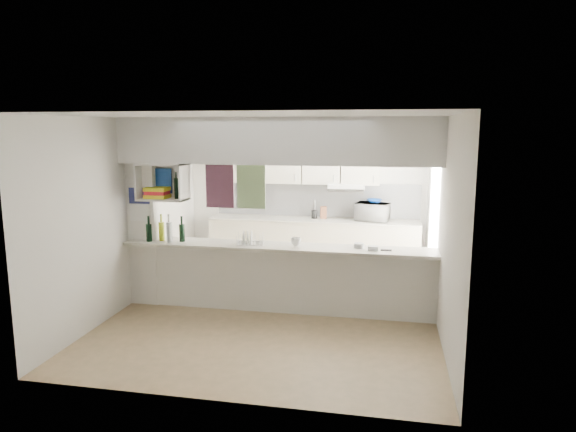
% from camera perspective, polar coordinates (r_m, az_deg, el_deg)
% --- Properties ---
extents(floor, '(4.80, 4.80, 0.00)m').
position_cam_1_polar(floor, '(7.12, -1.26, -10.49)').
color(floor, '#8C7751').
rests_on(floor, ground).
extents(ceiling, '(4.80, 4.80, 0.00)m').
position_cam_1_polar(ceiling, '(6.69, -1.35, 10.92)').
color(ceiling, white).
rests_on(ceiling, wall_back).
extents(wall_back, '(4.20, 0.00, 4.20)m').
position_cam_1_polar(wall_back, '(9.12, 1.92, 2.38)').
color(wall_back, silver).
rests_on(wall_back, floor).
extents(wall_left, '(0.00, 4.80, 4.80)m').
position_cam_1_polar(wall_left, '(7.51, -17.15, 0.40)').
color(wall_left, silver).
rests_on(wall_left, floor).
extents(wall_right, '(0.00, 4.80, 4.80)m').
position_cam_1_polar(wall_right, '(6.67, 16.63, -0.71)').
color(wall_right, silver).
rests_on(wall_right, floor).
extents(servery_partition, '(4.20, 0.50, 2.60)m').
position_cam_1_polar(servery_partition, '(6.77, -2.75, 2.92)').
color(servery_partition, silver).
rests_on(servery_partition, floor).
extents(cubby_shelf, '(0.65, 0.35, 0.50)m').
position_cam_1_polar(cubby_shelf, '(7.17, -13.78, 3.44)').
color(cubby_shelf, white).
rests_on(cubby_shelf, bulkhead).
extents(kitchen_run, '(3.60, 0.63, 2.24)m').
position_cam_1_polar(kitchen_run, '(8.91, 2.65, -0.88)').
color(kitchen_run, beige).
rests_on(kitchen_run, floor).
extents(microwave, '(0.61, 0.49, 0.30)m').
position_cam_1_polar(microwave, '(8.77, 9.38, 0.45)').
color(microwave, white).
rests_on(microwave, bench_top).
extents(bowl, '(0.26, 0.26, 0.06)m').
position_cam_1_polar(bowl, '(8.77, 9.56, 1.65)').
color(bowl, navy).
rests_on(bowl, microwave).
extents(dish_rack, '(0.40, 0.33, 0.19)m').
position_cam_1_polar(dish_rack, '(6.93, -4.25, -2.50)').
color(dish_rack, silver).
rests_on(dish_rack, breakfast_bar).
extents(cup, '(0.15, 0.15, 0.11)m').
position_cam_1_polar(cup, '(6.76, 0.89, -2.85)').
color(cup, white).
rests_on(cup, dish_rack).
extents(wine_bottles, '(0.53, 0.16, 0.39)m').
position_cam_1_polar(wine_bottles, '(7.25, -13.45, -1.68)').
color(wine_bottles, black).
rests_on(wine_bottles, breakfast_bar).
extents(plastic_tubs, '(0.48, 0.21, 0.06)m').
position_cam_1_polar(plastic_tubs, '(6.71, 8.59, -3.40)').
color(plastic_tubs, silver).
rests_on(plastic_tubs, breakfast_bar).
extents(utensil_jar, '(0.10, 0.10, 0.14)m').
position_cam_1_polar(utensil_jar, '(8.89, 2.94, 0.18)').
color(utensil_jar, black).
rests_on(utensil_jar, bench_top).
extents(knife_block, '(0.12, 0.10, 0.21)m').
position_cam_1_polar(knife_block, '(8.89, 3.96, 0.39)').
color(knife_block, brown).
rests_on(knife_block, bench_top).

